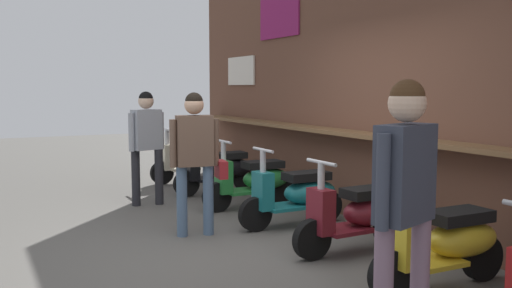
# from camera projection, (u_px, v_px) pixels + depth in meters

# --- Properties ---
(ground_plane) EXTENTS (29.47, 29.47, 0.00)m
(ground_plane) POSITION_uv_depth(u_px,v_px,m) (237.00, 250.00, 5.67)
(ground_plane) COLOR #56544F
(market_stall_facade) EXTENTS (10.53, 0.61, 3.99)m
(market_stall_facade) POSITION_uv_depth(u_px,v_px,m) (393.00, 60.00, 6.40)
(market_stall_facade) COLOR brown
(market_stall_facade) RESTS_ON ground_plane
(scooter_cream) EXTENTS (0.46, 1.40, 0.97)m
(scooter_cream) POSITION_uv_depth(u_px,v_px,m) (194.00, 160.00, 9.72)
(scooter_cream) COLOR beige
(scooter_cream) RESTS_ON ground_plane
(scooter_black) EXTENTS (0.46, 1.40, 0.97)m
(scooter_black) POSITION_uv_depth(u_px,v_px,m) (221.00, 169.00, 8.64)
(scooter_black) COLOR black
(scooter_black) RESTS_ON ground_plane
(scooter_green) EXTENTS (0.46, 1.40, 0.97)m
(scooter_green) POSITION_uv_depth(u_px,v_px,m) (255.00, 180.00, 7.61)
(scooter_green) COLOR #237533
(scooter_green) RESTS_ON ground_plane
(scooter_teal) EXTENTS (0.46, 1.40, 0.97)m
(scooter_teal) POSITION_uv_depth(u_px,v_px,m) (298.00, 194.00, 6.62)
(scooter_teal) COLOR #197075
(scooter_teal) RESTS_ON ground_plane
(scooter_maroon) EXTENTS (0.46, 1.40, 0.97)m
(scooter_maroon) POSITION_uv_depth(u_px,v_px,m) (359.00, 214.00, 5.58)
(scooter_maroon) COLOR maroon
(scooter_maroon) RESTS_ON ground_plane
(scooter_yellow) EXTENTS (0.46, 1.40, 0.97)m
(scooter_yellow) POSITION_uv_depth(u_px,v_px,m) (447.00, 242.00, 4.55)
(scooter_yellow) COLOR gold
(scooter_yellow) RESTS_ON ground_plane
(shopper_with_handbag) EXTENTS (0.30, 0.65, 1.62)m
(shopper_with_handbag) POSITION_uv_depth(u_px,v_px,m) (196.00, 150.00, 6.13)
(shopper_with_handbag) COLOR slate
(shopper_with_handbag) RESTS_ON ground_plane
(shopper_browsing) EXTENTS (0.29, 0.54, 1.61)m
(shopper_browsing) POSITION_uv_depth(u_px,v_px,m) (147.00, 136.00, 7.73)
(shopper_browsing) COLOR #232328
(shopper_browsing) RESTS_ON ground_plane
(shopper_passing) EXTENTS (0.32, 0.56, 1.72)m
(shopper_passing) POSITION_uv_depth(u_px,v_px,m) (405.00, 186.00, 3.35)
(shopper_passing) COLOR gray
(shopper_passing) RESTS_ON ground_plane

